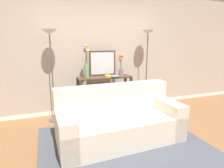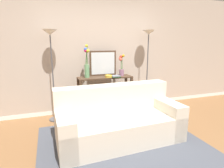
{
  "view_description": "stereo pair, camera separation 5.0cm",
  "coord_description": "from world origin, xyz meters",
  "px_view_note": "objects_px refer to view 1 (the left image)",
  "views": [
    {
      "loc": [
        -1.22,
        -2.17,
        1.56
      ],
      "look_at": [
        -0.08,
        0.97,
        0.82
      ],
      "focal_mm": 29.67,
      "sensor_mm": 36.0,
      "label": 1
    },
    {
      "loc": [
        -1.17,
        -2.19,
        1.56
      ],
      "look_at": [
        -0.08,
        0.97,
        0.82
      ],
      "focal_mm": 29.67,
      "sensor_mm": 36.0,
      "label": 2
    }
  ],
  "objects_px": {
    "console_table": "(105,89)",
    "floor_lamp_left": "(51,50)",
    "book_stack": "(115,76)",
    "vase_tall_flowers": "(86,64)",
    "floor_lamp_right": "(147,48)",
    "vase_short_flowers": "(121,66)",
    "wall_mirror": "(103,63)",
    "fruit_bowl": "(108,76)",
    "couch": "(119,121)",
    "book_row_under_console": "(94,113)"
  },
  "relations": [
    {
      "from": "couch",
      "to": "console_table",
      "type": "relative_size",
      "value": 1.71
    },
    {
      "from": "vase_short_flowers",
      "to": "book_stack",
      "type": "xyz_separation_m",
      "value": [
        -0.19,
        -0.13,
        -0.19
      ]
    },
    {
      "from": "console_table",
      "to": "floor_lamp_left",
      "type": "relative_size",
      "value": 0.64
    },
    {
      "from": "console_table",
      "to": "vase_tall_flowers",
      "type": "xyz_separation_m",
      "value": [
        -0.38,
        0.04,
        0.57
      ]
    },
    {
      "from": "book_row_under_console",
      "to": "fruit_bowl",
      "type": "bearing_deg",
      "value": -19.68
    },
    {
      "from": "couch",
      "to": "vase_tall_flowers",
      "type": "xyz_separation_m",
      "value": [
        -0.26,
        1.17,
        0.83
      ]
    },
    {
      "from": "console_table",
      "to": "floor_lamp_left",
      "type": "height_order",
      "value": "floor_lamp_left"
    },
    {
      "from": "vase_short_flowers",
      "to": "fruit_bowl",
      "type": "xyz_separation_m",
      "value": [
        -0.34,
        -0.12,
        -0.18
      ]
    },
    {
      "from": "vase_short_flowers",
      "to": "vase_tall_flowers",
      "type": "bearing_deg",
      "value": 177.56
    },
    {
      "from": "vase_short_flowers",
      "to": "console_table",
      "type": "bearing_deg",
      "value": -178.72
    },
    {
      "from": "floor_lamp_left",
      "to": "vase_short_flowers",
      "type": "bearing_deg",
      "value": -1.44
    },
    {
      "from": "vase_short_flowers",
      "to": "fruit_bowl",
      "type": "relative_size",
      "value": 3.11
    },
    {
      "from": "console_table",
      "to": "floor_lamp_left",
      "type": "xyz_separation_m",
      "value": [
        -1.07,
        0.04,
        0.85
      ]
    },
    {
      "from": "fruit_bowl",
      "to": "vase_tall_flowers",
      "type": "bearing_deg",
      "value": 160.43
    },
    {
      "from": "floor_lamp_left",
      "to": "vase_short_flowers",
      "type": "height_order",
      "value": "floor_lamp_left"
    },
    {
      "from": "couch",
      "to": "book_stack",
      "type": "height_order",
      "value": "book_stack"
    },
    {
      "from": "floor_lamp_left",
      "to": "floor_lamp_right",
      "type": "xyz_separation_m",
      "value": [
        2.12,
        -0.0,
        0.03
      ]
    },
    {
      "from": "fruit_bowl",
      "to": "book_row_under_console",
      "type": "distance_m",
      "value": 0.89
    },
    {
      "from": "floor_lamp_right",
      "to": "book_row_under_console",
      "type": "distance_m",
      "value": 1.92
    },
    {
      "from": "floor_lamp_left",
      "to": "fruit_bowl",
      "type": "relative_size",
      "value": 12.05
    },
    {
      "from": "floor_lamp_right",
      "to": "book_stack",
      "type": "bearing_deg",
      "value": -169.17
    },
    {
      "from": "vase_tall_flowers",
      "to": "vase_short_flowers",
      "type": "distance_m",
      "value": 0.77
    },
    {
      "from": "floor_lamp_left",
      "to": "vase_tall_flowers",
      "type": "relative_size",
      "value": 2.66
    },
    {
      "from": "console_table",
      "to": "book_stack",
      "type": "bearing_deg",
      "value": -32.1
    },
    {
      "from": "couch",
      "to": "wall_mirror",
      "type": "bearing_deg",
      "value": 84.52
    },
    {
      "from": "console_table",
      "to": "book_stack",
      "type": "xyz_separation_m",
      "value": [
        0.19,
        -0.12,
        0.29
      ]
    },
    {
      "from": "console_table",
      "to": "wall_mirror",
      "type": "bearing_deg",
      "value": 89.61
    },
    {
      "from": "console_table",
      "to": "book_stack",
      "type": "relative_size",
      "value": 5.61
    },
    {
      "from": "couch",
      "to": "wall_mirror",
      "type": "relative_size",
      "value": 3.35
    },
    {
      "from": "console_table",
      "to": "vase_tall_flowers",
      "type": "relative_size",
      "value": 1.71
    },
    {
      "from": "floor_lamp_right",
      "to": "book_row_under_console",
      "type": "xyz_separation_m",
      "value": [
        -1.31,
        -0.04,
        -1.4
      ]
    },
    {
      "from": "couch",
      "to": "fruit_bowl",
      "type": "bearing_deg",
      "value": 80.86
    },
    {
      "from": "wall_mirror",
      "to": "vase_short_flowers",
      "type": "bearing_deg",
      "value": -20.18
    },
    {
      "from": "fruit_bowl",
      "to": "book_stack",
      "type": "relative_size",
      "value": 0.72
    },
    {
      "from": "book_stack",
      "to": "book_row_under_console",
      "type": "relative_size",
      "value": 0.48
    },
    {
      "from": "couch",
      "to": "wall_mirror",
      "type": "xyz_separation_m",
      "value": [
        0.12,
        1.28,
        0.82
      ]
    },
    {
      "from": "book_stack",
      "to": "book_row_under_console",
      "type": "height_order",
      "value": "book_stack"
    },
    {
      "from": "floor_lamp_left",
      "to": "wall_mirror",
      "type": "distance_m",
      "value": 1.11
    },
    {
      "from": "book_row_under_console",
      "to": "vase_tall_flowers",
      "type": "bearing_deg",
      "value": 160.72
    },
    {
      "from": "vase_tall_flowers",
      "to": "wall_mirror",
      "type": "bearing_deg",
      "value": 15.62
    },
    {
      "from": "vase_tall_flowers",
      "to": "book_row_under_console",
      "type": "relative_size",
      "value": 1.58
    },
    {
      "from": "floor_lamp_right",
      "to": "vase_short_flowers",
      "type": "relative_size",
      "value": 3.96
    },
    {
      "from": "book_stack",
      "to": "book_row_under_console",
      "type": "distance_m",
      "value": 0.94
    },
    {
      "from": "couch",
      "to": "book_row_under_console",
      "type": "xyz_separation_m",
      "value": [
        -0.14,
        1.13,
        -0.26
      ]
    },
    {
      "from": "floor_lamp_right",
      "to": "fruit_bowl",
      "type": "distance_m",
      "value": 1.17
    },
    {
      "from": "fruit_bowl",
      "to": "floor_lamp_left",
      "type": "bearing_deg",
      "value": 172.08
    },
    {
      "from": "console_table",
      "to": "floor_lamp_right",
      "type": "distance_m",
      "value": 1.37
    },
    {
      "from": "couch",
      "to": "vase_short_flowers",
      "type": "distance_m",
      "value": 1.45
    },
    {
      "from": "floor_lamp_right",
      "to": "wall_mirror",
      "type": "distance_m",
      "value": 1.1
    },
    {
      "from": "vase_short_flowers",
      "to": "book_row_under_console",
      "type": "height_order",
      "value": "vase_short_flowers"
    }
  ]
}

